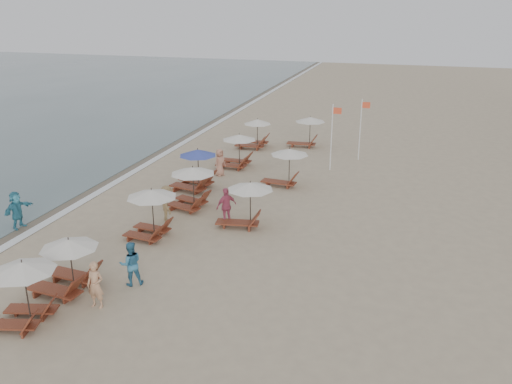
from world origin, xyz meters
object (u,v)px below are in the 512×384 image
(lounger_station_2, at_px, (149,212))
(lounger_station_6, at_px, (254,135))
(lounger_station_3, at_px, (190,187))
(lounger_station_5, at_px, (236,151))
(inland_station_1, at_px, (285,164))
(beachgoer_mid_b, at_px, (167,204))
(beachgoer_mid_a, at_px, (131,264))
(waterline_walker, at_px, (17,210))
(flag_pole_near, at_px, (332,134))
(inland_station_2, at_px, (306,130))
(lounger_station_1, at_px, (65,266))
(inland_station_0, at_px, (244,201))
(lounger_station_4, at_px, (194,172))
(beachgoer_far_a, at_px, (226,206))
(lounger_station_0, at_px, (22,292))
(beachgoer_near, at_px, (95,285))
(beachgoer_far_b, at_px, (220,162))

(lounger_station_2, xyz_separation_m, lounger_station_6, (-0.17, 16.77, -0.32))
(lounger_station_3, height_order, lounger_station_6, lounger_station_3)
(lounger_station_5, xyz_separation_m, inland_station_1, (3.97, -2.77, 0.25))
(lounger_station_5, height_order, beachgoer_mid_b, lounger_station_5)
(lounger_station_6, distance_m, beachgoer_mid_b, 14.82)
(beachgoer_mid_a, relative_size, waterline_walker, 0.96)
(lounger_station_6, relative_size, flag_pole_near, 0.61)
(lounger_station_5, xyz_separation_m, waterline_walker, (-6.77, -12.54, -0.15))
(inland_station_1, relative_size, waterline_walker, 1.50)
(inland_station_2, height_order, beachgoer_mid_b, inland_station_2)
(lounger_station_1, bearing_deg, inland_station_1, 70.79)
(lounger_station_1, relative_size, inland_station_0, 0.95)
(beachgoer_mid_b, bearing_deg, lounger_station_4, -28.12)
(inland_station_1, relative_size, beachgoer_far_a, 1.50)
(lounger_station_5, distance_m, waterline_walker, 14.25)
(lounger_station_4, relative_size, beachgoer_mid_b, 1.47)
(lounger_station_0, bearing_deg, beachgoer_far_a, 70.50)
(inland_station_2, height_order, beachgoer_mid_a, inland_station_2)
(inland_station_1, bearing_deg, lounger_station_1, -109.21)
(waterline_walker, bearing_deg, lounger_station_6, -14.97)
(lounger_station_2, relative_size, lounger_station_6, 0.96)
(lounger_station_0, bearing_deg, inland_station_1, 73.44)
(lounger_station_4, bearing_deg, flag_pole_near, 40.40)
(lounger_station_3, relative_size, beachgoer_mid_a, 1.46)
(lounger_station_2, bearing_deg, inland_station_1, 65.01)
(inland_station_2, xyz_separation_m, beachgoer_near, (-2.53, -24.07, -0.41))
(flag_pole_near, bearing_deg, lounger_station_3, -124.06)
(lounger_station_1, xyz_separation_m, inland_station_2, (4.28, 23.34, 0.32))
(lounger_station_1, bearing_deg, inland_station_0, 59.23)
(lounger_station_1, distance_m, lounger_station_3, 9.26)
(inland_station_1, relative_size, flag_pole_near, 0.65)
(beachgoer_mid_a, distance_m, flag_pole_near, 17.73)
(beachgoer_mid_b, bearing_deg, lounger_station_5, -37.35)
(lounger_station_1, bearing_deg, lounger_station_6, 88.42)
(lounger_station_3, bearing_deg, lounger_station_4, 109.54)
(inland_station_0, bearing_deg, waterline_walker, -162.38)
(inland_station_1, xyz_separation_m, inland_station_2, (-0.65, 9.20, -0.03))
(beachgoer_mid_b, bearing_deg, lounger_station_0, 140.12)
(lounger_station_4, xyz_separation_m, beachgoer_far_b, (0.55, 2.80, -0.19))
(beachgoer_far_a, bearing_deg, beachgoer_mid_a, 27.44)
(lounger_station_2, distance_m, lounger_station_4, 6.90)
(lounger_station_2, relative_size, beachgoer_mid_b, 1.35)
(beachgoer_near, xyz_separation_m, beachgoer_far_b, (-1.16, 15.62, -0.03))
(lounger_station_6, height_order, waterline_walker, lounger_station_6)
(inland_station_0, relative_size, beachgoer_mid_a, 1.58)
(lounger_station_6, height_order, beachgoer_far_a, lounger_station_6)
(beachgoer_near, bearing_deg, inland_station_1, 78.23)
(lounger_station_1, xyz_separation_m, lounger_station_4, (0.03, 12.09, 0.06))
(inland_station_0, distance_m, waterline_walker, 10.89)
(waterline_walker, bearing_deg, lounger_station_0, -134.04)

